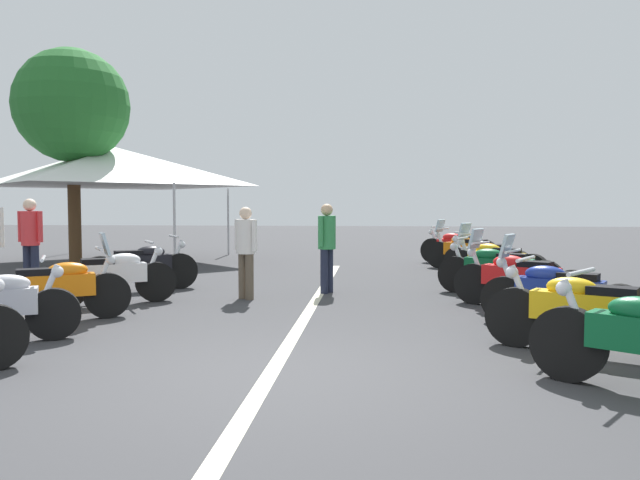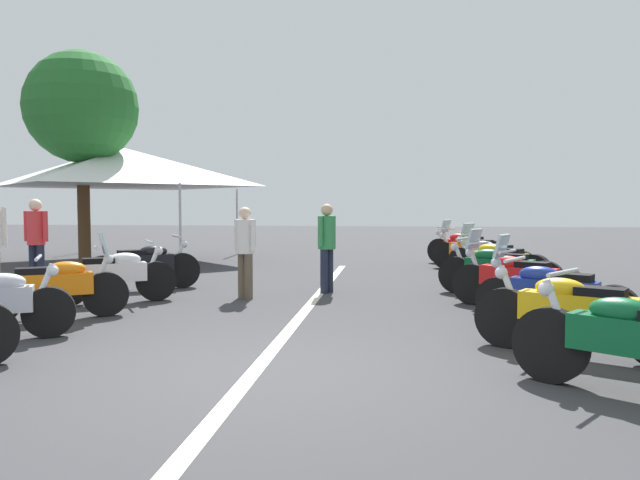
{
  "view_description": "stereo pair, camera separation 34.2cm",
  "coord_description": "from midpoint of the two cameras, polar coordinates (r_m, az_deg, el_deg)",
  "views": [
    {
      "loc": [
        -5.53,
        -0.97,
        1.6
      ],
      "look_at": [
        5.41,
        0.0,
        0.96
      ],
      "focal_mm": 34.5,
      "sensor_mm": 36.0,
      "label": 1
    },
    {
      "loc": [
        -5.53,
        -1.31,
        1.6
      ],
      "look_at": [
        5.41,
        0.0,
        0.96
      ],
      "focal_mm": 34.5,
      "sensor_mm": 36.0,
      "label": 2
    }
  ],
  "objects": [
    {
      "name": "motorcycle_right_row_5",
      "position": [
        12.49,
        15.14,
        -1.94
      ],
      "size": [
        1.44,
        1.76,
        1.23
      ],
      "rotation": [
        0.0,
        0.0,
        0.9
      ],
      "color": "black",
      "rests_on": "ground_plane"
    },
    {
      "name": "bystander_3",
      "position": [
        11.05,
        -0.25,
        -0.1
      ],
      "size": [
        0.49,
        0.32,
        1.61
      ],
      "rotation": [
        0.0,
        0.0,
        4.26
      ],
      "color": "#1E2338",
      "rests_on": "ground_plane"
    },
    {
      "name": "motorcycle_right_row_4",
      "position": [
        11.16,
        15.3,
        -2.63
      ],
      "size": [
        1.11,
        2.03,
        1.01
      ],
      "rotation": [
        0.0,
        0.0,
        1.12
      ],
      "color": "black",
      "rests_on": "ground_plane"
    },
    {
      "name": "lane_centre_stripe",
      "position": [
        8.96,
        -2.35,
        -6.92
      ],
      "size": [
        14.22,
        0.16,
        0.01
      ],
      "primitive_type": "cube",
      "color": "beige",
      "rests_on": "ground_plane"
    },
    {
      "name": "motorcycle_right_row_1",
      "position": [
        7.04,
        22.2,
        -6.17
      ],
      "size": [
        1.21,
        1.99,
        1.01
      ],
      "rotation": [
        0.0,
        0.0,
        1.06
      ],
      "color": "black",
      "rests_on": "ground_plane"
    },
    {
      "name": "roadside_tree_0",
      "position": [
        17.4,
        -22.52,
        11.32
      ],
      "size": [
        2.9,
        2.9,
        5.58
      ],
      "color": "brown",
      "rests_on": "ground_plane"
    },
    {
      "name": "motorcycle_right_row_7",
      "position": [
        15.37,
        12.81,
        -0.94
      ],
      "size": [
        1.3,
        1.93,
        1.22
      ],
      "rotation": [
        0.0,
        0.0,
        1.01
      ],
      "color": "black",
      "rests_on": "ground_plane"
    },
    {
      "name": "event_tent",
      "position": [
        18.13,
        -19.23,
        6.46
      ],
      "size": [
        5.84,
        5.84,
        3.2
      ],
      "color": "white",
      "rests_on": "ground_plane"
    },
    {
      "name": "motorcycle_left_row_3",
      "position": [
        10.39,
        -19.46,
        -3.15
      ],
      "size": [
        1.19,
        1.78,
        1.01
      ],
      "rotation": [
        0.0,
        0.0,
        -1.01
      ],
      "color": "black",
      "rests_on": "ground_plane"
    },
    {
      "name": "bystander_1",
      "position": [
        10.42,
        -7.82,
        -0.53
      ],
      "size": [
        0.36,
        0.44,
        1.55
      ],
      "rotation": [
        0.0,
        0.0,
        5.62
      ],
      "color": "brown",
      "rests_on": "ground_plane"
    },
    {
      "name": "motorcycle_right_row_8",
      "position": [
        16.76,
        12.06,
        -0.62
      ],
      "size": [
        1.2,
        1.93,
        1.02
      ],
      "rotation": [
        0.0,
        0.0,
        1.05
      ],
      "color": "black",
      "rests_on": "ground_plane"
    },
    {
      "name": "ground_plane",
      "position": [
        5.87,
        -6.49,
        -12.48
      ],
      "size": [
        80.0,
        80.0,
        0.0
      ],
      "primitive_type": "plane",
      "color": "#38383A"
    },
    {
      "name": "motorcycle_left_row_4",
      "position": [
        11.85,
        -16.96,
        -2.29
      ],
      "size": [
        1.25,
        1.85,
        1.02
      ],
      "rotation": [
        0.0,
        0.0,
        -1.0
      ],
      "color": "black",
      "rests_on": "ground_plane"
    },
    {
      "name": "motorcycle_right_row_6",
      "position": [
        13.88,
        14.4,
        -1.51
      ],
      "size": [
        1.39,
        1.72,
        0.99
      ],
      "rotation": [
        0.0,
        0.0,
        0.91
      ],
      "color": "black",
      "rests_on": "ground_plane"
    },
    {
      "name": "motorcycle_right_row_2",
      "position": [
        8.44,
        20.0,
        -4.59
      ],
      "size": [
        1.13,
        1.85,
        1.2
      ],
      "rotation": [
        0.0,
        0.0,
        1.06
      ],
      "color": "black",
      "rests_on": "ground_plane"
    },
    {
      "name": "bystander_0",
      "position": [
        12.59,
        -25.94,
        0.26
      ],
      "size": [
        0.32,
        0.52,
        1.7
      ],
      "rotation": [
        0.0,
        0.0,
        2.95
      ],
      "color": "#1E2338",
      "rests_on": "ground_plane"
    },
    {
      "name": "motorcycle_right_row_3",
      "position": [
        9.84,
        16.96,
        -3.39
      ],
      "size": [
        1.33,
        1.87,
        1.21
      ],
      "rotation": [
        0.0,
        0.0,
        0.98
      ],
      "color": "black",
      "rests_on": "ground_plane"
    },
    {
      "name": "motorcycle_left_row_2",
      "position": [
        9.18,
        -24.2,
        -4.05
      ],
      "size": [
        1.17,
        1.79,
        1.21
      ],
      "rotation": [
        0.0,
        0.0,
        -1.02
      ],
      "color": "black",
      "rests_on": "ground_plane"
    }
  ]
}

